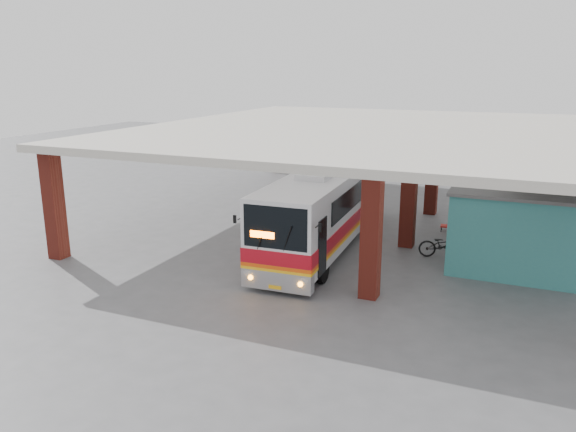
# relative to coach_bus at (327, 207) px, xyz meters

# --- Properties ---
(ground) EXTENTS (90.00, 90.00, 0.00)m
(ground) POSITION_rel_coach_bus_xyz_m (0.15, -1.65, -1.72)
(ground) COLOR #515154
(ground) RESTS_ON ground
(brick_columns) EXTENTS (20.10, 21.60, 4.35)m
(brick_columns) POSITION_rel_coach_bus_xyz_m (1.58, 3.35, 0.45)
(brick_columns) COLOR maroon
(brick_columns) RESTS_ON ground
(canopy_roof) EXTENTS (21.00, 23.00, 0.30)m
(canopy_roof) POSITION_rel_coach_bus_xyz_m (0.65, 4.85, 2.78)
(canopy_roof) COLOR beige
(canopy_roof) RESTS_ON brick_columns
(shop_building) EXTENTS (5.20, 8.20, 3.11)m
(shop_building) POSITION_rel_coach_bus_xyz_m (7.64, 2.35, -0.16)
(shop_building) COLOR teal
(shop_building) RESTS_ON ground
(coach_bus) EXTENTS (3.07, 12.01, 3.47)m
(coach_bus) POSITION_rel_coach_bus_xyz_m (0.00, 0.00, 0.00)
(coach_bus) COLOR silver
(coach_bus) RESTS_ON ground
(motorcycle) EXTENTS (2.11, 1.10, 1.06)m
(motorcycle) POSITION_rel_coach_bus_xyz_m (4.85, 0.41, -1.19)
(motorcycle) COLOR black
(motorcycle) RESTS_ON ground
(pedestrian) EXTENTS (0.71, 0.69, 1.64)m
(pedestrian) POSITION_rel_coach_bus_xyz_m (1.07, -4.85, -0.91)
(pedestrian) COLOR red
(pedestrian) RESTS_ON ground
(red_chair) EXTENTS (0.49, 0.49, 0.86)m
(red_chair) POSITION_rel_coach_bus_xyz_m (4.47, 4.32, -1.33)
(red_chair) COLOR red
(red_chair) RESTS_ON ground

